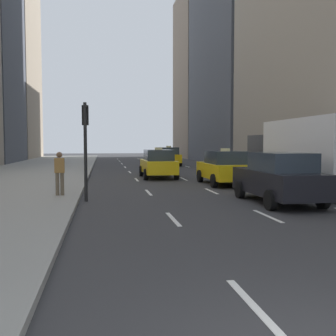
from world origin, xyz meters
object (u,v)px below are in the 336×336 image
at_px(pedestrian_far_walking, 60,171).
at_px(traffic_light_pole, 85,135).
at_px(box_truck, 306,153).
at_px(sedan_black_near, 279,178).
at_px(taxi_lead, 158,164).
at_px(taxi_third, 224,168).
at_px(taxi_second, 168,156).

distance_m(pedestrian_far_walking, traffic_light_pole, 1.79).
xyz_separation_m(box_truck, pedestrian_far_walking, (-10.55, -0.92, -0.64)).
bearing_deg(sedan_black_near, taxi_lead, 104.63).
relative_size(box_truck, pedestrian_far_walking, 5.09).
bearing_deg(traffic_light_pole, taxi_third, 34.76).
bearing_deg(taxi_lead, taxi_third, -57.31).
bearing_deg(taxi_third, traffic_light_pole, -145.24).
bearing_deg(taxi_second, traffic_light_pole, -107.04).
distance_m(taxi_second, pedestrian_far_walking, 22.75).
distance_m(taxi_lead, taxi_third, 5.18).
distance_m(taxi_lead, sedan_black_near, 11.09).
distance_m(taxi_third, sedan_black_near, 6.37).
height_order(taxi_lead, taxi_third, same).
xyz_separation_m(sedan_black_near, pedestrian_far_walking, (-7.75, 2.32, 0.15)).
relative_size(taxi_third, box_truck, 0.52).
height_order(taxi_third, pedestrian_far_walking, taxi_third).
relative_size(taxi_lead, taxi_second, 1.00).
xyz_separation_m(taxi_lead, box_truck, (5.60, -7.49, 0.83)).
height_order(taxi_lead, box_truck, box_truck).
relative_size(taxi_lead, pedestrian_far_walking, 2.67).
bearing_deg(taxi_lead, sedan_black_near, -75.37).
bearing_deg(traffic_light_pole, taxi_lead, 66.42).
bearing_deg(sedan_black_near, taxi_third, 90.00).
relative_size(taxi_second, taxi_third, 1.00).
height_order(box_truck, traffic_light_pole, traffic_light_pole).
xyz_separation_m(taxi_second, traffic_light_pole, (-6.75, -22.03, 1.53)).
height_order(taxi_lead, traffic_light_pole, traffic_light_pole).
height_order(taxi_third, box_truck, box_truck).
xyz_separation_m(taxi_second, box_truck, (2.80, -20.47, 0.83)).
height_order(taxi_second, box_truck, box_truck).
bearing_deg(pedestrian_far_walking, traffic_light_pole, -32.47).
bearing_deg(traffic_light_pole, box_truck, 9.27).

